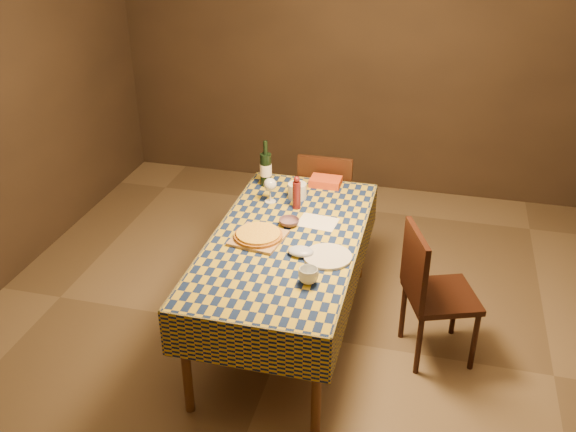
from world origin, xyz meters
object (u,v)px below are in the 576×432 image
(pizza, at_px, (258,235))
(chair_far, at_px, (327,199))
(bowl, at_px, (289,222))
(wine_bottle, at_px, (266,169))
(white_plate, at_px, (328,257))
(chair_right, at_px, (430,288))
(cutting_board, at_px, (258,238))
(dining_table, at_px, (286,248))

(pizza, height_order, chair_far, chair_far)
(bowl, height_order, chair_far, chair_far)
(pizza, bearing_deg, wine_bottle, 102.30)
(white_plate, distance_m, chair_right, 0.70)
(wine_bottle, bearing_deg, chair_far, 42.05)
(bowl, distance_m, chair_far, 0.95)
(pizza, bearing_deg, cutting_board, -90.00)
(dining_table, xyz_separation_m, cutting_board, (-0.17, -0.06, 0.09))
(pizza, relative_size, bowl, 3.05)
(cutting_board, height_order, pizza, pizza)
(chair_right, bearing_deg, bowl, 171.51)
(white_plate, distance_m, chair_far, 1.30)
(chair_right, bearing_deg, wine_bottle, 151.12)
(dining_table, distance_m, cutting_board, 0.20)
(pizza, bearing_deg, dining_table, 21.21)
(dining_table, height_order, cutting_board, cutting_board)
(dining_table, bearing_deg, chair_right, 1.47)
(wine_bottle, bearing_deg, white_plate, -54.45)
(wine_bottle, height_order, white_plate, wine_bottle)
(dining_table, relative_size, pizza, 4.52)
(chair_far, bearing_deg, cutting_board, -101.15)
(cutting_board, distance_m, wine_bottle, 0.81)
(white_plate, relative_size, chair_far, 0.32)
(cutting_board, distance_m, white_plate, 0.48)
(dining_table, relative_size, chair_right, 1.98)
(bowl, bearing_deg, chair_far, 84.90)
(chair_right, bearing_deg, dining_table, -178.53)
(chair_far, xyz_separation_m, chair_right, (0.87, -1.05, 0.00))
(pizza, distance_m, chair_far, 1.20)
(cutting_board, relative_size, wine_bottle, 0.88)
(bowl, bearing_deg, wine_bottle, 119.56)
(pizza, distance_m, bowl, 0.27)
(bowl, relative_size, white_plate, 0.45)
(dining_table, xyz_separation_m, bowl, (-0.02, 0.17, 0.10))
(bowl, bearing_deg, white_plate, -46.28)
(white_plate, bearing_deg, bowl, 133.72)
(dining_table, distance_m, bowl, 0.19)
(bowl, height_order, wine_bottle, wine_bottle)
(wine_bottle, xyz_separation_m, white_plate, (0.64, -0.89, -0.12))
(cutting_board, bearing_deg, white_plate, -13.20)
(dining_table, relative_size, cutting_board, 6.03)
(wine_bottle, height_order, chair_right, wine_bottle)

